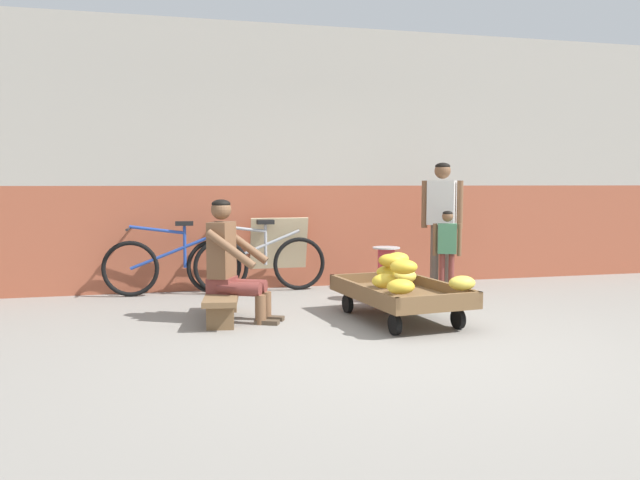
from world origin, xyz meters
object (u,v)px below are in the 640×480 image
object	(u,v)px
low_bench	(222,299)
shopping_bag	(430,296)
bicycle_far_left	(257,262)
vendor_seated	(231,261)
customer_child	(447,245)
banana_cart	(400,295)
plastic_crate	(386,287)
weighing_scale	(386,260)
sign_board	(278,253)
bicycle_near_left	(176,265)
customer_adult	(442,212)

from	to	relation	value
low_bench	shopping_bag	size ratio (longest dim) A/B	4.72
bicycle_far_left	low_bench	bearing A→B (deg)	-110.17
vendor_seated	customer_child	xyz separation A→B (m)	(2.45, 0.55, 0.04)
banana_cart	plastic_crate	xyz separation A→B (m)	(0.22, 0.99, -0.09)
low_bench	weighing_scale	size ratio (longest dim) A/B	3.77
banana_cart	sign_board	bearing A→B (deg)	110.17
vendor_seated	bicycle_near_left	distance (m)	1.61
banana_cart	plastic_crate	distance (m)	1.02
customer_child	sign_board	bearing A→B (deg)	144.73
banana_cart	vendor_seated	bearing A→B (deg)	166.58
low_bench	bicycle_near_left	world-z (taller)	bicycle_near_left
vendor_seated	customer_child	world-z (taller)	vendor_seated
customer_adult	weighing_scale	bearing A→B (deg)	-154.89
customer_adult	vendor_seated	bearing A→B (deg)	-158.67
banana_cart	bicycle_near_left	distance (m)	2.76
plastic_crate	weighing_scale	size ratio (longest dim) A/B	1.20
vendor_seated	plastic_crate	bearing A→B (deg)	19.51
banana_cart	low_bench	bearing A→B (deg)	165.95
low_bench	bicycle_near_left	bearing A→B (deg)	104.71
banana_cart	customer_adult	size ratio (longest dim) A/B	1.00
bicycle_near_left	banana_cart	bearing A→B (deg)	-43.23
weighing_scale	customer_child	size ratio (longest dim) A/B	0.30
bicycle_near_left	customer_child	world-z (taller)	customer_child
plastic_crate	customer_adult	xyz separation A→B (m)	(0.83, 0.39, 0.80)
plastic_crate	sign_board	xyz separation A→B (m)	(-1.00, 1.11, 0.29)
low_bench	sign_board	xyz separation A→B (m)	(0.85, 1.70, 0.24)
plastic_crate	customer_child	xyz separation A→B (m)	(0.69, -0.08, 0.46)
vendor_seated	weighing_scale	world-z (taller)	vendor_seated
bicycle_near_left	sign_board	distance (m)	1.26
customer_adult	banana_cart	bearing A→B (deg)	-127.38
weighing_scale	customer_adult	size ratio (longest dim) A/B	0.20
bicycle_near_left	customer_adult	bearing A→B (deg)	-9.42
low_bench	customer_adult	xyz separation A→B (m)	(2.68, 0.98, 0.75)
vendor_seated	customer_adult	distance (m)	2.81
customer_child	shopping_bag	bearing A→B (deg)	-133.33
low_bench	customer_child	bearing A→B (deg)	11.42
weighing_scale	bicycle_near_left	distance (m)	2.41
low_bench	sign_board	world-z (taller)	sign_board
low_bench	bicycle_near_left	size ratio (longest dim) A/B	0.68
plastic_crate	shopping_bag	distance (m)	0.56
bicycle_near_left	customer_adult	size ratio (longest dim) A/B	1.08
weighing_scale	bicycle_near_left	size ratio (longest dim) A/B	0.18
plastic_crate	bicycle_near_left	bearing A→B (deg)	158.10
plastic_crate	weighing_scale	xyz separation A→B (m)	(0.00, -0.00, 0.30)
banana_cart	customer_child	distance (m)	1.34
customer_child	bicycle_near_left	bearing A→B (deg)	161.55
plastic_crate	bicycle_near_left	xyz separation A→B (m)	(-2.23, 0.90, 0.20)
vendor_seated	bicycle_near_left	world-z (taller)	vendor_seated
weighing_scale	low_bench	bearing A→B (deg)	-162.37
banana_cart	low_bench	xyz separation A→B (m)	(-1.62, 0.41, -0.04)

